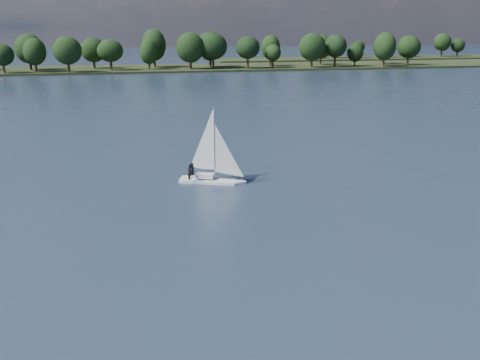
% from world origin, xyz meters
% --- Properties ---
extents(ground, '(700.00, 700.00, 0.00)m').
position_xyz_m(ground, '(0.00, 100.00, 0.00)').
color(ground, '#233342').
rests_on(ground, ground).
extents(far_shore, '(660.00, 40.00, 1.50)m').
position_xyz_m(far_shore, '(0.00, 212.00, 0.00)').
color(far_shore, black).
rests_on(far_shore, ground).
extents(far_shore_back, '(220.00, 30.00, 1.40)m').
position_xyz_m(far_shore_back, '(160.00, 260.00, 0.00)').
color(far_shore_back, black).
rests_on(far_shore_back, ground).
extents(sailboat, '(6.94, 4.33, 8.86)m').
position_xyz_m(sailboat, '(10.33, 46.67, 2.48)').
color(sailboat, white).
rests_on(sailboat, ground).
extents(treeline, '(562.88, 73.79, 17.64)m').
position_xyz_m(treeline, '(-13.43, 208.34, 8.10)').
color(treeline, black).
rests_on(treeline, ground).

